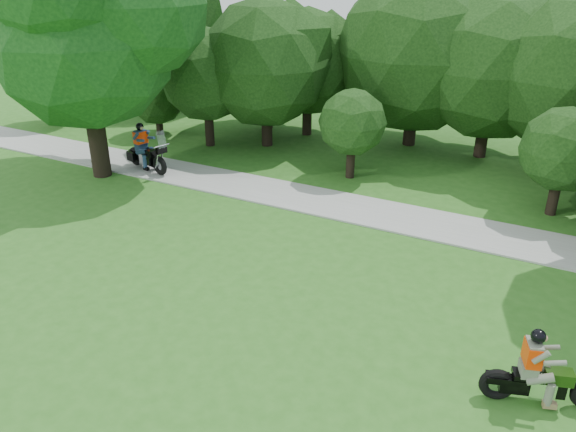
% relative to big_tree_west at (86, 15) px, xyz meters
% --- Properties ---
extents(ground, '(100.00, 100.00, 0.00)m').
position_rel_big_tree_west_xyz_m(ground, '(10.54, -6.85, -5.76)').
color(ground, '#2B631C').
rests_on(ground, ground).
extents(walkway, '(60.00, 2.20, 0.06)m').
position_rel_big_tree_west_xyz_m(walkway, '(10.54, 1.15, -5.73)').
color(walkway, gray).
rests_on(walkway, ground).
extents(tree_line, '(39.88, 11.16, 7.40)m').
position_rel_big_tree_west_xyz_m(tree_line, '(13.04, 7.84, -2.19)').
color(tree_line, black).
rests_on(tree_line, ground).
extents(big_tree_west, '(8.64, 6.56, 9.96)m').
position_rel_big_tree_west_xyz_m(big_tree_west, '(0.00, 0.00, 0.00)').
color(big_tree_west, black).
rests_on(big_tree_west, ground).
extents(chopper_motorcycle, '(2.25, 1.08, 1.64)m').
position_rel_big_tree_west_xyz_m(chopper_motorcycle, '(16.01, -5.57, -5.15)').
color(chopper_motorcycle, black).
rests_on(chopper_motorcycle, ground).
extents(touring_motorcycle, '(2.35, 1.15, 1.82)m').
position_rel_big_tree_west_xyz_m(touring_motorcycle, '(1.16, 0.84, -5.03)').
color(touring_motorcycle, black).
rests_on(touring_motorcycle, walkway).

